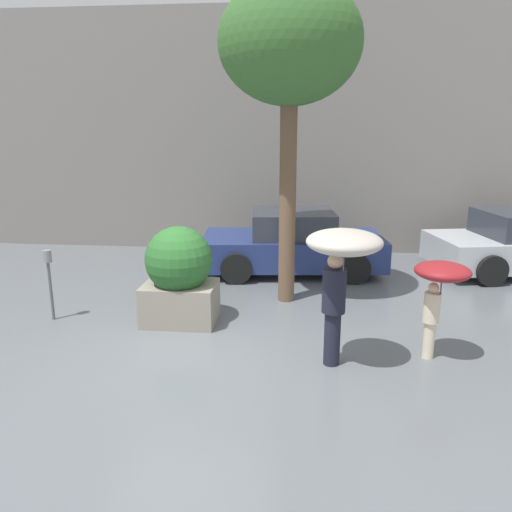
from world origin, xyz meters
TOP-DOWN VIEW (x-y plane):
  - ground_plane at (0.00, 0.00)m, footprint 40.00×40.00m
  - building_facade at (0.00, 6.50)m, footprint 18.00×0.30m
  - planter_box at (-0.41, 1.17)m, footprint 1.18×1.09m
  - person_adult at (2.08, -0.19)m, footprint 0.97×0.97m
  - person_child at (3.42, 0.17)m, footprint 0.74×0.74m
  - parked_car_near at (1.33, 4.38)m, footprint 4.09×2.36m
  - street_tree at (1.28, 2.44)m, footprint 2.41×2.41m
  - parking_meter at (-2.57, 1.05)m, footprint 0.14×0.14m

SIDE VIEW (x-z plane):
  - ground_plane at x=0.00m, z-range 0.00..0.00m
  - parked_car_near at x=1.33m, z-range -0.06..1.31m
  - planter_box at x=-0.41m, z-range 0.01..1.62m
  - parking_meter at x=-2.57m, z-range 0.27..1.46m
  - person_child at x=3.42m, z-range 0.43..1.83m
  - person_adult at x=2.08m, z-range 0.56..2.45m
  - building_facade at x=0.00m, z-range 0.00..6.00m
  - street_tree at x=1.28m, z-range 1.67..7.19m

